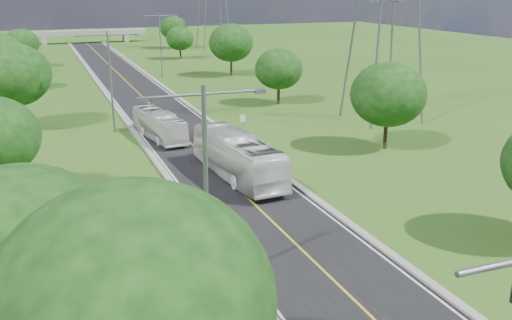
{
  "coord_description": "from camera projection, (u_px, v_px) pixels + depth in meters",
  "views": [
    {
      "loc": [
        -12.85,
        -12.11,
        14.25
      ],
      "look_at": [
        0.32,
        21.85,
        3.0
      ],
      "focal_mm": 40.0,
      "sensor_mm": 36.0,
      "label": 1
    }
  ],
  "objects": [
    {
      "name": "tree_lf",
      "position": [
        133.0,
        302.0,
        15.67
      ],
      "size": [
        7.98,
        7.98,
        9.28
      ],
      "color": "black",
      "rests_on": "ground"
    },
    {
      "name": "bus_outbound",
      "position": [
        238.0,
        157.0,
        43.19
      ],
      "size": [
        3.76,
        12.27,
        3.37
      ],
      "primitive_type": "imported",
      "rotation": [
        0.0,
        0.0,
        3.22
      ],
      "color": "white",
      "rests_on": "road"
    },
    {
      "name": "streetlight_mid_left",
      "position": [
        110.0,
        73.0,
        55.69
      ],
      "size": [
        5.9,
        0.25,
        10.0
      ],
      "color": "slate",
      "rests_on": "ground"
    },
    {
      "name": "streetlight_near_left",
      "position": [
        206.0,
        172.0,
        26.29
      ],
      "size": [
        5.9,
        0.25,
        10.0
      ],
      "color": "slate",
      "rests_on": "ground"
    },
    {
      "name": "tree_rc",
      "position": [
        279.0,
        69.0,
        69.65
      ],
      "size": [
        5.88,
        5.88,
        6.84
      ],
      "color": "black",
      "rests_on": "ground"
    },
    {
      "name": "ground",
      "position": [
        146.0,
        101.0,
        72.88
      ],
      "size": [
        260.0,
        260.0,
        0.0
      ],
      "primitive_type": "plane",
      "color": "#2D5919",
      "rests_on": "ground"
    },
    {
      "name": "tree_re",
      "position": [
        180.0,
        38.0,
        112.33
      ],
      "size": [
        5.46,
        5.46,
        6.35
      ],
      "color": "black",
      "rests_on": "ground"
    },
    {
      "name": "curb_left",
      "position": [
        106.0,
        94.0,
        76.72
      ],
      "size": [
        0.5,
        150.0,
        0.22
      ],
      "primitive_type": "cube",
      "color": "gray",
      "rests_on": "ground"
    },
    {
      "name": "streetlight_far_right",
      "position": [
        160.0,
        40.0,
        89.23
      ],
      "size": [
        5.9,
        0.25,
        10.0
      ],
      "color": "slate",
      "rests_on": "ground"
    },
    {
      "name": "speed_limit_sign",
      "position": [
        243.0,
        122.0,
        54.59
      ],
      "size": [
        0.55,
        0.09,
        2.4
      ],
      "color": "slate",
      "rests_on": "ground"
    },
    {
      "name": "tree_ld",
      "position": [
        1.0,
        55.0,
        78.01
      ],
      "size": [
        6.72,
        6.72,
        7.82
      ],
      "color": "black",
      "rests_on": "ground"
    },
    {
      "name": "tree_la",
      "position": [
        21.0,
        250.0,
        20.17
      ],
      "size": [
        7.14,
        7.14,
        8.3
      ],
      "color": "black",
      "rests_on": "ground"
    },
    {
      "name": "tree_lc",
      "position": [
        12.0,
        75.0,
        57.14
      ],
      "size": [
        7.56,
        7.56,
        8.79
      ],
      "color": "black",
      "rests_on": "ground"
    },
    {
      "name": "tree_rb",
      "position": [
        388.0,
        94.0,
        50.22
      ],
      "size": [
        6.72,
        6.72,
        7.82
      ],
      "color": "black",
      "rests_on": "ground"
    },
    {
      "name": "curb_right",
      "position": [
        168.0,
        90.0,
        79.66
      ],
      "size": [
        0.5,
        150.0,
        0.22
      ],
      "primitive_type": "cube",
      "color": "gray",
      "rests_on": "ground"
    },
    {
      "name": "road",
      "position": [
        138.0,
        92.0,
        78.21
      ],
      "size": [
        8.0,
        150.0,
        0.06
      ],
      "primitive_type": "cube",
      "color": "black",
      "rests_on": "ground"
    },
    {
      "name": "overpass",
      "position": [
        85.0,
        33.0,
        143.43
      ],
      "size": [
        30.0,
        3.0,
        3.2
      ],
      "color": "gray",
      "rests_on": "ground"
    },
    {
      "name": "bus_inbound",
      "position": [
        159.0,
        125.0,
        54.49
      ],
      "size": [
        3.54,
        9.77,
        2.66
      ],
      "primitive_type": "imported",
      "rotation": [
        0.0,
        0.0,
        0.14
      ],
      "color": "silver",
      "rests_on": "road"
    },
    {
      "name": "tree_le",
      "position": [
        22.0,
        43.0,
        100.44
      ],
      "size": [
        5.88,
        5.88,
        6.84
      ],
      "color": "black",
      "rests_on": "ground"
    },
    {
      "name": "tree_rf",
      "position": [
        174.0,
        28.0,
        131.17
      ],
      "size": [
        6.3,
        6.3,
        7.33
      ],
      "color": "black",
      "rests_on": "ground"
    },
    {
      "name": "tree_rd",
      "position": [
        231.0,
        43.0,
        91.45
      ],
      "size": [
        7.14,
        7.14,
        8.3
      ],
      "color": "black",
      "rests_on": "ground"
    }
  ]
}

